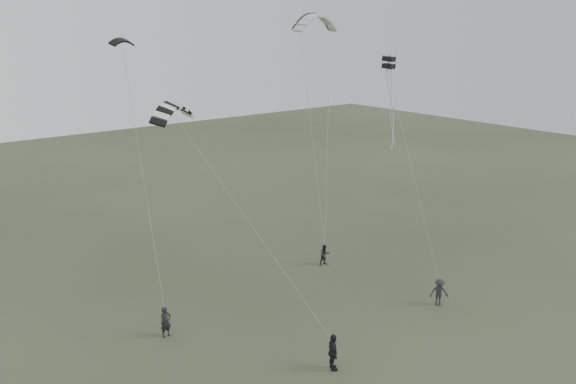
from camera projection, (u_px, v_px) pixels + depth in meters
ground at (340, 330)px, 31.41m from camera, size 140.00×140.00×0.00m
flyer_left at (166, 322)px, 30.56m from camera, size 0.67×0.46×1.76m
flyer_right at (325, 255)px, 39.92m from camera, size 0.85×0.73×1.51m
flyer_center at (333, 352)px, 27.53m from camera, size 0.93×1.22×1.93m
flyer_far at (439, 292)px, 34.03m from camera, size 1.28×1.19×1.73m
kite_dark_small at (122, 40)px, 32.48m from camera, size 1.70×1.14×0.66m
kite_pale_large at (316, 15)px, 41.54m from camera, size 4.44×1.84×1.87m
kite_striped at (173, 105)px, 29.45m from camera, size 3.47×2.79×1.49m
kite_box at (389, 62)px, 34.91m from camera, size 0.85×0.89×0.78m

